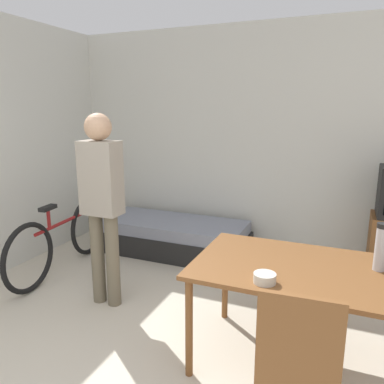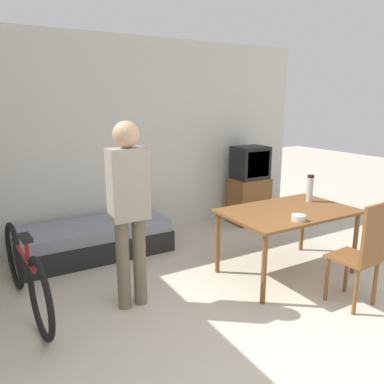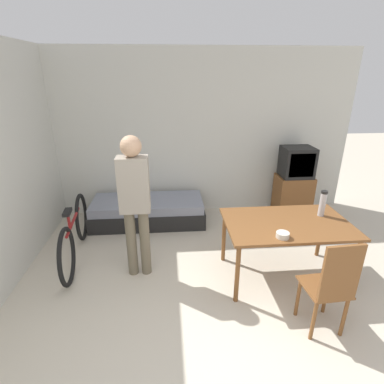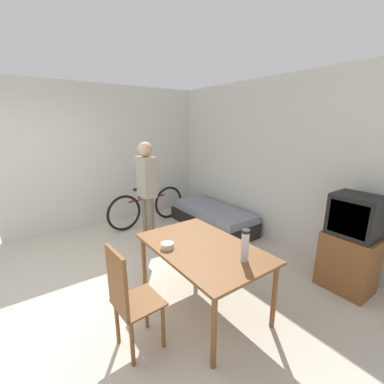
% 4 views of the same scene
% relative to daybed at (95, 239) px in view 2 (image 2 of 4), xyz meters
% --- Properties ---
extents(ground_plane, '(20.00, 20.00, 0.00)m').
position_rel_daybed_xyz_m(ground_plane, '(0.75, -2.88, -0.20)').
color(ground_plane, beige).
extents(wall_back, '(5.42, 0.06, 2.70)m').
position_rel_daybed_xyz_m(wall_back, '(0.75, 0.49, 1.15)').
color(wall_back, silver).
rests_on(wall_back, ground_plane).
extents(daybed, '(1.82, 0.75, 0.40)m').
position_rel_daybed_xyz_m(daybed, '(0.00, 0.00, 0.00)').
color(daybed, black).
rests_on(daybed, ground_plane).
extents(tv, '(0.57, 0.43, 1.20)m').
position_rel_daybed_xyz_m(tv, '(2.45, 0.08, 0.38)').
color(tv, brown).
rests_on(tv, ground_plane).
extents(dining_table, '(1.41, 0.89, 0.73)m').
position_rel_daybed_xyz_m(dining_table, '(1.68, -1.55, 0.46)').
color(dining_table, brown).
rests_on(dining_table, ground_plane).
extents(wooden_chair, '(0.40, 0.40, 1.01)m').
position_rel_daybed_xyz_m(wooden_chair, '(1.77, -2.42, 0.36)').
color(wooden_chair, brown).
rests_on(wooden_chair, ground_plane).
extents(bicycle, '(0.21, 1.72, 0.78)m').
position_rel_daybed_xyz_m(bicycle, '(-0.89, -0.94, 0.16)').
color(bicycle, black).
rests_on(bicycle, ground_plane).
extents(person_standing, '(0.34, 0.23, 1.71)m').
position_rel_daybed_xyz_m(person_standing, '(-0.03, -1.35, 0.80)').
color(person_standing, '#6B604C').
rests_on(person_standing, ground_plane).
extents(thermos_flask, '(0.08, 0.08, 0.31)m').
position_rel_daybed_xyz_m(thermos_flask, '(2.14, -1.41, 0.70)').
color(thermos_flask, '#B7B7BC').
rests_on(thermos_flask, dining_table).
extents(mate_bowl, '(0.14, 0.14, 0.06)m').
position_rel_daybed_xyz_m(mate_bowl, '(1.50, -1.88, 0.56)').
color(mate_bowl, beige).
rests_on(mate_bowl, dining_table).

